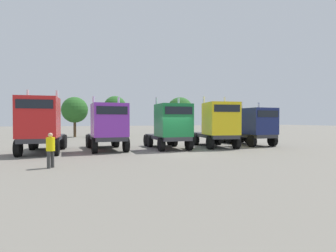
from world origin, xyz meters
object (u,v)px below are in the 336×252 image
Objects in this scene: semi_truck_yellow at (218,124)px; visitor_in_hivis at (50,148)px; semi_truck_red at (41,125)px; semi_truck_navy at (254,126)px; semi_truck_green at (171,126)px; semi_truck_purple at (108,126)px.

semi_truck_yellow is 13.79m from visitor_in_hivis.
semi_truck_navy is at bearing 95.14° from semi_truck_red.
semi_truck_green is 8.28m from semi_truck_navy.
semi_truck_red is at bearing -46.94° from visitor_in_hivis.
semi_truck_red is 6.27m from visitor_in_hivis.
semi_truck_red reaches higher than semi_truck_purple.
semi_truck_yellow is at bearing -82.30° from semi_truck_navy.
semi_truck_yellow reaches higher than semi_truck_purple.
visitor_in_hivis is (-12.30, -6.16, -0.99)m from semi_truck_yellow.
semi_truck_yellow is 3.81× the size of visitor_in_hivis.
visitor_in_hivis is (-16.35, -6.82, -0.77)m from semi_truck_navy.
semi_truck_green reaches higher than semi_truck_navy.
semi_truck_yellow is (4.19, 0.12, 0.12)m from semi_truck_green.
visitor_in_hivis is (-8.11, -6.04, -0.87)m from semi_truck_green.
semi_truck_red is 1.05× the size of semi_truck_purple.
semi_truck_purple is at bearing -84.86° from visitor_in_hivis.
semi_truck_green is 3.39× the size of visitor_in_hivis.
semi_truck_red is 13.47m from semi_truck_yellow.
semi_truck_green is at bearing 92.50° from semi_truck_red.
semi_truck_red is 1.11× the size of semi_truck_navy.
semi_truck_red is 3.90× the size of visitor_in_hivis.
semi_truck_yellow is at bearing 84.29° from semi_truck_purple.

